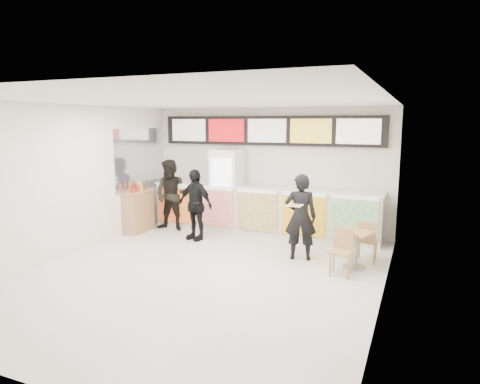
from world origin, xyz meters
The scene contains 15 objects.
floor centered at (0.00, 0.00, 0.00)m, with size 7.00×7.00×0.00m, color beige.
ceiling centered at (0.00, 0.00, 3.00)m, with size 7.00×7.00×0.00m, color white.
wall_back centered at (0.00, 3.50, 1.50)m, with size 6.00×6.00×0.00m, color silver.
wall_left centered at (-3.00, 0.00, 1.50)m, with size 7.00×7.00×0.00m, color silver.
wall_right centered at (3.00, 0.00, 1.50)m, with size 7.00×7.00×0.00m, color silver.
service_counter centered at (0.00, 3.09, 0.57)m, with size 5.56×0.77×1.14m.
menu_board centered at (0.00, 3.41, 2.45)m, with size 5.50×0.14×0.70m.
drinks_fridge centered at (-0.93, 3.11, 1.00)m, with size 0.70×0.67×2.00m.
mirror_panel centered at (-2.99, 2.45, 1.75)m, with size 0.01×2.00×1.50m, color #B2B7BF.
customer_main centered at (1.35, 1.54, 0.84)m, with size 0.61×0.40×1.68m, color black.
customer_left centered at (-2.19, 2.55, 0.88)m, with size 0.85×0.66×1.75m, color black.
customer_mid centered at (-1.23, 2.01, 0.81)m, with size 0.95×0.39×1.61m, color black.
pizza_slice centered at (1.35, 1.09, 1.16)m, with size 0.36×0.36×0.02m.
cafe_table centered at (2.41, 1.43, 0.48)m, with size 0.81×1.46×0.82m.
condiment_ledge centered at (-2.82, 2.07, 0.51)m, with size 0.36×0.90×1.19m.
Camera 1 is at (3.43, -6.33, 2.64)m, focal length 32.00 mm.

